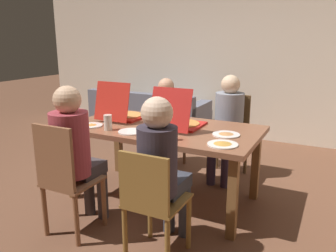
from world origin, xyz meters
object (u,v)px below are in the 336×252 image
object	(u,v)px
person_2	(227,119)
plate_2	(226,134)
chair_0	(152,201)
drinking_glass_0	(171,133)
chair_2	(230,132)
pizza_box_0	(179,122)
person_3	(164,116)
plate_1	(91,125)
plate_0	(131,132)
couch	(149,119)
chair_1	(65,177)
person_1	(75,147)
person_0	(162,164)
pizza_box_1	(123,114)
chair_3	(169,128)
plate_3	(223,144)
drinking_glass_1	(108,123)
dining_table	(164,135)

from	to	relation	value
person_2	plate_2	world-z (taller)	person_2
chair_0	drinking_glass_0	distance (m)	0.69
chair_2	pizza_box_0	xyz separation A→B (m)	(-0.26, -0.91, 0.30)
person_3	pizza_box_0	bearing A→B (deg)	-52.73
chair_2	plate_1	xyz separation A→B (m)	(-1.07, -1.27, 0.25)
pizza_box_0	plate_0	bearing A→B (deg)	-130.94
plate_1	couch	xyz separation A→B (m)	(-0.65, 2.29, -0.50)
chair_1	plate_0	world-z (taller)	chair_1
person_1	chair_2	bearing A→B (deg)	66.04
chair_1	person_0	bearing A→B (deg)	11.77
chair_0	pizza_box_1	distance (m)	1.49
chair_2	chair_3	size ratio (longest dim) A/B	1.12
plate_3	drinking_glass_1	size ratio (longest dim) A/B	1.71
chair_3	plate_0	bearing A→B (deg)	-79.86
chair_1	plate_0	bearing A→B (deg)	71.69
plate_1	drinking_glass_0	size ratio (longest dim) A/B	1.84
couch	chair_3	bearing A→B (deg)	-49.57
person_3	chair_0	bearing A→B (deg)	-65.20
couch	drinking_glass_0	bearing A→B (deg)	-56.33
person_0	plate_2	xyz separation A→B (m)	(0.24, 0.80, 0.06)
chair_0	chair_3	distance (m)	2.05
person_1	drinking_glass_1	world-z (taller)	person_1
chair_0	pizza_box_0	bearing A→B (deg)	104.21
person_1	pizza_box_1	distance (m)	0.98
chair_1	person_1	xyz separation A→B (m)	(0.00, 0.14, 0.22)
person_0	drinking_glass_0	bearing A→B (deg)	107.75
dining_table	plate_3	distance (m)	0.79
chair_0	couch	distance (m)	3.43
drinking_glass_1	plate_2	bearing A→B (deg)	17.53
chair_2	plate_0	bearing A→B (deg)	-114.46
pizza_box_0	couch	distance (m)	2.48
plate_1	drinking_glass_1	world-z (taller)	drinking_glass_1
chair_1	chair_3	size ratio (longest dim) A/B	1.14
pizza_box_0	pizza_box_1	xyz separation A→B (m)	(-0.70, 0.06, -0.00)
pizza_box_1	couch	xyz separation A→B (m)	(-0.75, 1.87, -0.55)
dining_table	chair_1	xyz separation A→B (m)	(-0.40, -0.99, -0.16)
chair_1	drinking_glass_0	bearing A→B (deg)	42.24
dining_table	chair_1	size ratio (longest dim) A/B	1.92
plate_1	plate_3	size ratio (longest dim) A/B	0.90
couch	dining_table	bearing A→B (deg)	-56.63
plate_0	drinking_glass_1	size ratio (longest dim) A/B	1.65
person_1	couch	distance (m)	3.01
person_0	chair_3	xyz separation A→B (m)	(-0.81, 1.74, -0.24)
pizza_box_0	plate_1	distance (m)	0.89
person_3	couch	size ratio (longest dim) A/B	0.60
person_2	couch	size ratio (longest dim) A/B	0.64
person_0	chair_0	bearing A→B (deg)	-90.00
chair_2	person_0	bearing A→B (deg)	-90.00
plate_2	plate_0	bearing A→B (deg)	-159.90
dining_table	plate_1	xyz separation A→B (m)	(-0.66, -0.31, 0.09)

